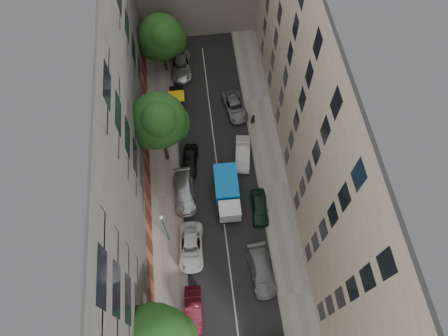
{
  "coord_description": "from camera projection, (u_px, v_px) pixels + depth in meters",
  "views": [
    {
      "loc": [
        -1.62,
        -17.18,
        36.89
      ],
      "look_at": [
        0.32,
        -0.7,
        6.0
      ],
      "focal_mm": 32.0,
      "sensor_mm": 36.0,
      "label": 1
    }
  ],
  "objects": [
    {
      "name": "tree_far",
      "position": [
        162.0,
        39.0,
        43.73
      ],
      "size": [
        5.36,
        5.1,
        7.65
      ],
      "color": "#382619",
      "rests_on": "sidewalk_left"
    },
    {
      "name": "car_right_1",
      "position": [
        262.0,
        271.0,
        36.05
      ],
      "size": [
        2.37,
        5.08,
        1.43
      ],
      "primitive_type": "imported",
      "rotation": [
        0.0,
        0.0,
        0.07
      ],
      "color": "slate",
      "rests_on": "ground"
    },
    {
      "name": "car_left_5",
      "position": [
        177.0,
        103.0,
        44.97
      ],
      "size": [
        1.62,
        4.57,
        1.5
      ],
      "primitive_type": "imported",
      "rotation": [
        0.0,
        0.0,
        -0.01
      ],
      "color": "black",
      "rests_on": "ground"
    },
    {
      "name": "building_left",
      "position": [
        80.0,
        151.0,
        31.24
      ],
      "size": [
        8.0,
        44.0,
        20.0
      ],
      "primitive_type": "cube",
      "color": "#454240",
      "rests_on": "ground"
    },
    {
      "name": "car_left_2",
      "position": [
        191.0,
        247.0,
        37.15
      ],
      "size": [
        2.63,
        5.05,
        1.36
      ],
      "primitive_type": "imported",
      "rotation": [
        0.0,
        0.0,
        -0.08
      ],
      "color": "silver",
      "rests_on": "ground"
    },
    {
      "name": "car_right_3",
      "position": [
        243.0,
        154.0,
        41.89
      ],
      "size": [
        2.13,
        4.46,
        1.41
      ],
      "primitive_type": "imported",
      "rotation": [
        0.0,
        0.0,
        -0.15
      ],
      "color": "silver",
      "rests_on": "ground"
    },
    {
      "name": "road_surface",
      "position": [
        220.0,
        190.0,
        40.65
      ],
      "size": [
        8.0,
        44.0,
        0.02
      ],
      "primitive_type": "cube",
      "color": "black",
      "rests_on": "ground"
    },
    {
      "name": "car_right_2",
      "position": [
        259.0,
        207.0,
        39.05
      ],
      "size": [
        1.77,
        4.01,
        1.34
      ],
      "primitive_type": "imported",
      "rotation": [
        0.0,
        0.0,
        -0.05
      ],
      "color": "black",
      "rests_on": "ground"
    },
    {
      "name": "building_right",
      "position": [
        353.0,
        124.0,
        32.46
      ],
      "size": [
        8.0,
        44.0,
        20.0
      ],
      "primitive_type": "cube",
      "color": "beige",
      "rests_on": "ground"
    },
    {
      "name": "car_right_4",
      "position": [
        235.0,
        107.0,
        44.86
      ],
      "size": [
        2.85,
        4.89,
        1.28
      ],
      "primitive_type": "imported",
      "rotation": [
        0.0,
        0.0,
        0.16
      ],
      "color": "slate",
      "rests_on": "ground"
    },
    {
      "name": "tree_mid",
      "position": [
        160.0,
        123.0,
        36.37
      ],
      "size": [
        5.52,
        5.28,
        9.8
      ],
      "color": "#382619",
      "rests_on": "sidewalk_left"
    },
    {
      "name": "car_left_6",
      "position": [
        181.0,
        66.0,
        47.65
      ],
      "size": [
        2.43,
        5.09,
        1.4
      ],
      "primitive_type": "imported",
      "rotation": [
        0.0,
        0.0,
        -0.02
      ],
      "color": "#AFAFB3",
      "rests_on": "ground"
    },
    {
      "name": "sidewalk_right",
      "position": [
        273.0,
        184.0,
        40.9
      ],
      "size": [
        3.0,
        44.0,
        0.15
      ],
      "primitive_type": "cube",
      "color": "gray",
      "rests_on": "ground"
    },
    {
      "name": "car_left_3",
      "position": [
        184.0,
        193.0,
        39.73
      ],
      "size": [
        2.15,
        5.04,
        1.45
      ],
      "primitive_type": "imported",
      "rotation": [
        0.0,
        0.0,
        0.03
      ],
      "color": "#BBBBC0",
      "rests_on": "ground"
    },
    {
      "name": "tarp_truck",
      "position": [
        227.0,
        192.0,
        39.01
      ],
      "size": [
        2.34,
        5.57,
        2.55
      ],
      "rotation": [
        0.0,
        0.0,
        -0.03
      ],
      "color": "black",
      "rests_on": "ground"
    },
    {
      "name": "car_left_1",
      "position": [
        194.0,
        310.0,
        34.51
      ],
      "size": [
        1.58,
        4.11,
        1.34
      ],
      "primitive_type": "imported",
      "rotation": [
        0.0,
        0.0,
        -0.04
      ],
      "color": "#4B0F19",
      "rests_on": "ground"
    },
    {
      "name": "sidewalk_left",
      "position": [
        166.0,
        196.0,
        40.29
      ],
      "size": [
        3.0,
        44.0,
        0.15
      ],
      "primitive_type": "cube",
      "color": "gray",
      "rests_on": "ground"
    },
    {
      "name": "lamp_post",
      "position": [
        164.0,
        226.0,
        34.76
      ],
      "size": [
        0.36,
        0.36,
        5.97
      ],
      "color": "#175333",
      "rests_on": "sidewalk_left"
    },
    {
      "name": "car_left_4",
      "position": [
        190.0,
        161.0,
        41.51
      ],
      "size": [
        2.24,
        4.18,
        1.35
      ],
      "primitive_type": "imported",
      "rotation": [
        0.0,
        0.0,
        -0.17
      ],
      "color": "black",
      "rests_on": "ground"
    },
    {
      "name": "ground",
      "position": [
        220.0,
        190.0,
        40.66
      ],
      "size": [
        120.0,
        120.0,
        0.0
      ],
      "primitive_type": "plane",
      "color": "#4C4C49",
      "rests_on": "ground"
    },
    {
      "name": "pedestrian",
      "position": [
        253.0,
        119.0,
        43.7
      ],
      "size": [
        0.66,
        0.54,
        1.57
      ],
      "primitive_type": "imported",
      "rotation": [
        0.0,
        0.0,
        3.47
      ],
      "color": "black",
      "rests_on": "sidewalk_right"
    }
  ]
}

